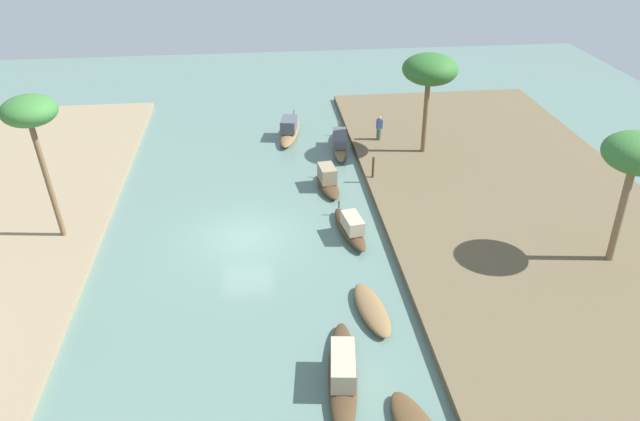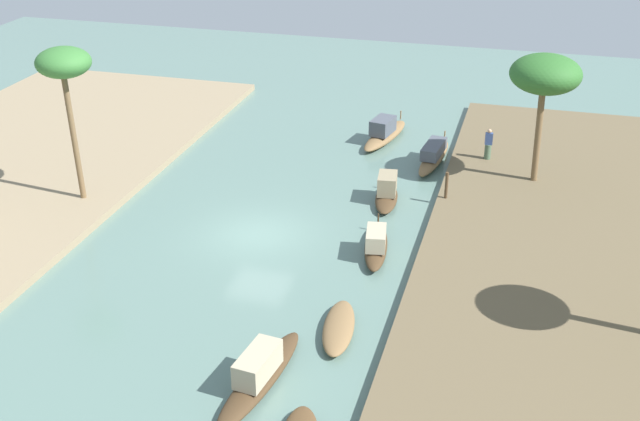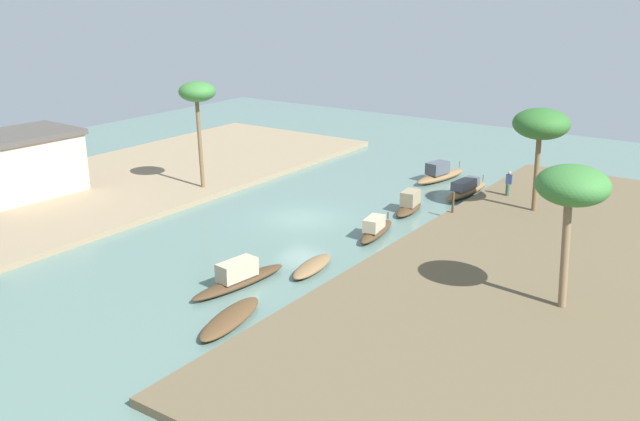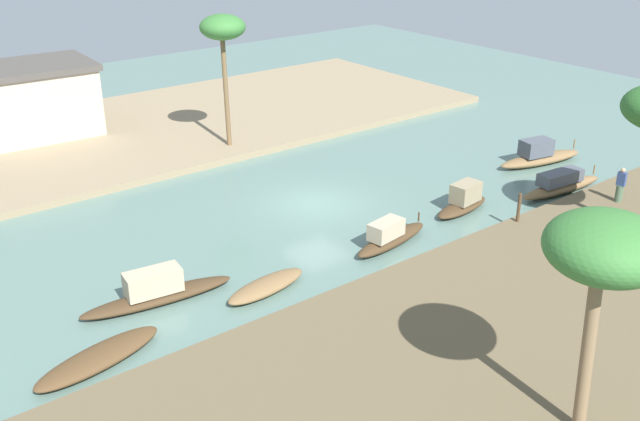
{
  "view_description": "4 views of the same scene",
  "coord_description": "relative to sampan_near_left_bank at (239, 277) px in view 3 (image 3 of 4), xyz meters",
  "views": [
    {
      "loc": [
        -23.3,
        -1.04,
        15.11
      ],
      "look_at": [
        1.28,
        -3.75,
        0.53
      ],
      "focal_mm": 32.42,
      "sensor_mm": 36.0,
      "label": 1
    },
    {
      "loc": [
        -28.43,
        -10.52,
        15.82
      ],
      "look_at": [
        1.55,
        -2.24,
        0.67
      ],
      "focal_mm": 46.12,
      "sensor_mm": 36.0,
      "label": 2
    },
    {
      "loc": [
        -31.22,
        -22.9,
        12.93
      ],
      "look_at": [
        -1.08,
        -2.0,
        1.12
      ],
      "focal_mm": 39.79,
      "sensor_mm": 36.0,
      "label": 3
    },
    {
      "loc": [
        -18.16,
        -23.6,
        12.95
      ],
      "look_at": [
        -1.7,
        -2.45,
        1.01
      ],
      "focal_mm": 41.1,
      "sensor_mm": 36.0,
      "label": 4
    }
  ],
  "objects": [
    {
      "name": "sampan_with_tall_canopy",
      "position": [
        9.13,
        -1.7,
        -0.02
      ],
      "size": [
        4.09,
        1.52,
        1.16
      ],
      "rotation": [
        0.0,
        0.0,
        0.16
      ],
      "color": "#47331E",
      "rests_on": "river_water"
    },
    {
      "name": "sampan_upstream_small",
      "position": [
        3.34,
        -1.65,
        -0.22
      ],
      "size": [
        3.44,
        1.49,
        0.44
      ],
      "rotation": [
        0.0,
        0.0,
        0.14
      ],
      "color": "brown",
      "rests_on": "river_water"
    },
    {
      "name": "sampan_with_red_awning",
      "position": [
        21.35,
        0.43,
        0.03
      ],
      "size": [
        5.1,
        2.05,
        1.35
      ],
      "rotation": [
        0.0,
        0.0,
        -0.2
      ],
      "color": "brown",
      "rests_on": "river_water"
    },
    {
      "name": "palm_tree_left_far",
      "position": [
        17.4,
        -7.41,
        4.93
      ],
      "size": [
        3.16,
        3.16,
        5.95
      ],
      "color": "brown",
      "rests_on": "riverbank_left"
    },
    {
      "name": "river_water",
      "position": [
        9.39,
        3.35,
        -0.44
      ],
      "size": [
        65.29,
        65.29,
        0.0
      ],
      "primitive_type": "plane",
      "color": "slate",
      "rests_on": "ground"
    },
    {
      "name": "sampan_downstream_large",
      "position": [
        -2.91,
        -2.09,
        -0.23
      ],
      "size": [
        4.36,
        2.07,
        0.42
      ],
      "rotation": [
        0.0,
        0.0,
        0.21
      ],
      "color": "brown",
      "rests_on": "river_water"
    },
    {
      "name": "sampan_near_left_bank",
      "position": [
        0.0,
        0.0,
        0.0
      ],
      "size": [
        5.39,
        1.65,
        1.24
      ],
      "rotation": [
        0.0,
        0.0,
        -0.13
      ],
      "color": "#47331E",
      "rests_on": "river_water"
    },
    {
      "name": "mooring_post",
      "position": [
        14.31,
        -3.76,
        0.52
      ],
      "size": [
        0.14,
        0.14,
        1.23
      ],
      "primitive_type": "cylinder",
      "color": "#4C3823",
      "rests_on": "riverbank_left"
    },
    {
      "name": "palm_tree_right_tall",
      "position": [
        10.08,
        11.87,
        5.89
      ],
      "size": [
        2.31,
        2.31,
        6.78
      ],
      "color": "brown",
      "rests_on": "riverbank_right"
    },
    {
      "name": "riverside_building",
      "position": [
        2.65,
        19.86,
        1.87
      ],
      "size": [
        6.86,
        5.15,
        3.89
      ],
      "rotation": [
        0.0,
        0.0,
        -0.05
      ],
      "color": "#C6B29E",
      "rests_on": "riverbank_right"
    },
    {
      "name": "riverbank_left",
      "position": [
        9.39,
        -10.73,
        -0.26
      ],
      "size": [
        37.14,
        14.66,
        0.34
      ],
      "primitive_type": "cube",
      "color": "brown",
      "rests_on": "ground"
    },
    {
      "name": "riverbank_right",
      "position": [
        9.39,
        17.42,
        -0.26
      ],
      "size": [
        37.14,
        14.66,
        0.34
      ],
      "primitive_type": "cube",
      "color": "#937F60",
      "rests_on": "ground"
    },
    {
      "name": "person_on_near_bank",
      "position": [
        19.44,
        -5.13,
        0.58
      ],
      "size": [
        0.36,
        0.39,
        1.55
      ],
      "rotation": [
        0.0,
        0.0,
        1.7
      ],
      "color": "#4C664C",
      "rests_on": "riverbank_left"
    },
    {
      "name": "sampan_midstream",
      "position": [
        18.97,
        -2.56,
        0.0
      ],
      "size": [
        4.95,
        1.36,
        1.09
      ],
      "rotation": [
        0.0,
        0.0,
        -0.1
      ],
      "color": "brown",
      "rests_on": "river_water"
    },
    {
      "name": "palm_tree_left_near",
      "position": [
        5.43,
        -12.57,
        4.92
      ],
      "size": [
        2.87,
        2.87,
        5.91
      ],
      "color": "#7F6647",
      "rests_on": "riverbank_left"
    },
    {
      "name": "sampan_open_hull",
      "position": [
        13.93,
        -1.18,
        0.04
      ],
      "size": [
        3.32,
        1.37,
        1.27
      ],
      "rotation": [
        0.0,
        0.0,
        0.12
      ],
      "color": "#47331E",
      "rests_on": "river_water"
    }
  ]
}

